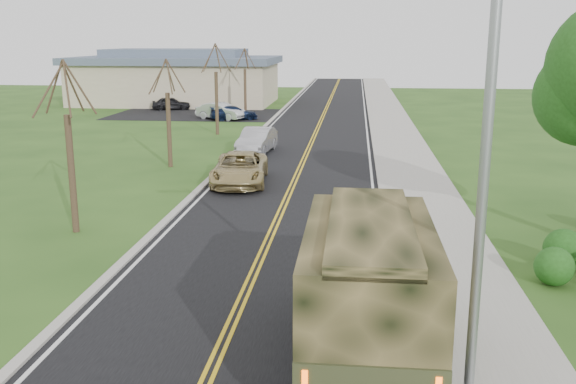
# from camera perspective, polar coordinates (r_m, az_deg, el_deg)

# --- Properties ---
(road) EXTENTS (8.00, 120.00, 0.01)m
(road) POSITION_cam_1_polar(r_m,az_deg,el_deg) (51.63, 2.79, 5.99)
(road) COLOR black
(road) RESTS_ON ground
(curb_right) EXTENTS (0.30, 120.00, 0.12)m
(curb_right) POSITION_cam_1_polar(r_m,az_deg,el_deg) (51.56, 7.43, 5.95)
(curb_right) COLOR #9E998E
(curb_right) RESTS_ON ground
(sidewalk_right) EXTENTS (3.20, 120.00, 0.10)m
(sidewalk_right) POSITION_cam_1_polar(r_m,az_deg,el_deg) (51.63, 9.38, 5.88)
(sidewalk_right) COLOR #9E998E
(sidewalk_right) RESTS_ON ground
(curb_left) EXTENTS (0.30, 120.00, 0.10)m
(curb_left) POSITION_cam_1_polar(r_m,az_deg,el_deg) (52.02, -1.80, 6.11)
(curb_left) COLOR #9E998E
(curb_left) RESTS_ON ground
(street_light) EXTENTS (1.65, 0.22, 8.00)m
(street_light) POSITION_cam_1_polar(r_m,az_deg,el_deg) (11.05, 16.47, 0.78)
(street_light) COLOR gray
(street_light) RESTS_ON ground
(bare_tree_a) EXTENTS (1.93, 2.26, 6.08)m
(bare_tree_a) POSITION_cam_1_polar(r_m,az_deg,el_deg) (23.66, -18.77, 2.74)
(bare_tree_a) COLOR #38281C
(bare_tree_a) RESTS_ON ground
(bare_tree_b) EXTENTS (1.83, 2.14, 5.73)m
(bare_tree_b) POSITION_cam_1_polar(r_m,az_deg,el_deg) (34.81, -10.57, 6.23)
(bare_tree_b) COLOR #38281C
(bare_tree_b) RESTS_ON ground
(bare_tree_c) EXTENTS (2.04, 2.39, 6.42)m
(bare_tree_c) POSITION_cam_1_polar(r_m,az_deg,el_deg) (46.35, -6.38, 8.51)
(bare_tree_c) COLOR #38281C
(bare_tree_c) RESTS_ON ground
(bare_tree_d) EXTENTS (1.88, 2.20, 5.91)m
(bare_tree_d) POSITION_cam_1_polar(r_m,az_deg,el_deg) (58.11, -3.83, 9.34)
(bare_tree_d) COLOR #38281C
(bare_tree_d) RESTS_ON ground
(commercial_building) EXTENTS (25.50, 21.50, 5.65)m
(commercial_building) POSITION_cam_1_polar(r_m,az_deg,el_deg) (69.80, -9.82, 9.99)
(commercial_building) COLOR tan
(commercial_building) RESTS_ON ground
(military_truck) EXTENTS (2.46, 6.93, 3.45)m
(military_truck) POSITION_cam_1_polar(r_m,az_deg,el_deg) (13.19, 7.11, -7.86)
(military_truck) COLOR black
(military_truck) RESTS_ON ground
(suv_champagne) EXTENTS (2.91, 5.51, 1.48)m
(suv_champagne) POSITION_cam_1_polar(r_m,az_deg,el_deg) (30.48, -4.31, 2.09)
(suv_champagne) COLOR tan
(suv_champagne) RESTS_ON ground
(sedan_silver) EXTENTS (2.01, 4.75, 1.52)m
(sedan_silver) POSITION_cam_1_polar(r_m,az_deg,el_deg) (38.67, -2.80, 4.59)
(sedan_silver) COLOR #B2B1B6
(sedan_silver) RESTS_ON ground
(lot_car_dark) EXTENTS (3.94, 2.51, 1.25)m
(lot_car_dark) POSITION_cam_1_polar(r_m,az_deg,el_deg) (63.49, -10.36, 7.76)
(lot_car_dark) COLOR black
(lot_car_dark) RESTS_ON ground
(lot_car_silver) EXTENTS (4.59, 3.12, 1.43)m
(lot_car_silver) POSITION_cam_1_polar(r_m,az_deg,el_deg) (55.19, -6.00, 7.17)
(lot_car_silver) COLOR silver
(lot_car_silver) RESTS_ON ground
(lot_car_navy) EXTENTS (4.37, 2.96, 1.17)m
(lot_car_navy) POSITION_cam_1_polar(r_m,az_deg,el_deg) (54.89, -4.85, 7.02)
(lot_car_navy) COLOR black
(lot_car_navy) RESTS_ON ground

